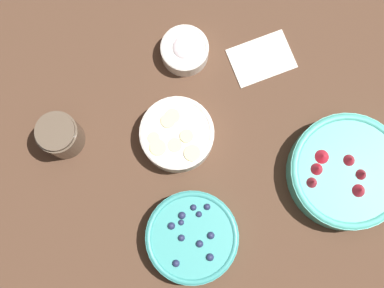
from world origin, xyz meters
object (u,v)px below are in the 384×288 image
at_px(bowl_blueberries, 192,237).
at_px(bowl_cream, 185,50).
at_px(bowl_bananas, 177,135).
at_px(jar_chocolate, 61,136).
at_px(bowl_strawberries, 347,172).

height_order(bowl_blueberries, bowl_cream, bowl_blueberries).
xyz_separation_m(bowl_bananas, jar_chocolate, (0.21, -0.10, 0.01)).
height_order(bowl_blueberries, jar_chocolate, jar_chocolate).
distance_m(bowl_bananas, bowl_cream, 0.18).
height_order(bowl_bananas, bowl_cream, bowl_bananas).
bearing_deg(jar_chocolate, bowl_bananas, 155.54).
relative_size(bowl_bananas, bowl_cream, 1.49).
xyz_separation_m(bowl_strawberries, bowl_bananas, (0.27, -0.21, -0.00)).
bearing_deg(bowl_bananas, bowl_strawberries, 141.79).
bearing_deg(bowl_cream, bowl_strawberries, 116.01).
height_order(bowl_bananas, jar_chocolate, jar_chocolate).
xyz_separation_m(bowl_strawberries, bowl_blueberries, (0.33, -0.02, -0.01)).
distance_m(bowl_cream, jar_chocolate, 0.31).
xyz_separation_m(bowl_strawberries, bowl_cream, (0.18, -0.37, -0.01)).
bearing_deg(bowl_cream, bowl_bananas, 59.67).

